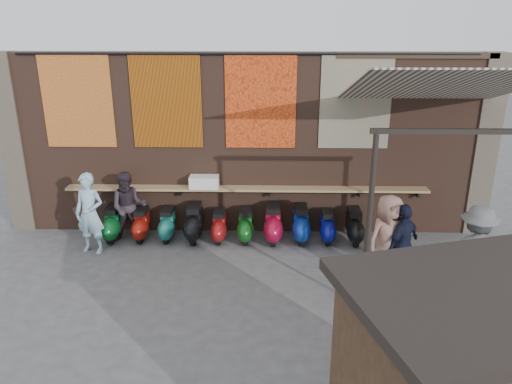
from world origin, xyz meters
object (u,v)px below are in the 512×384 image
Objects in this scene: scooter_stool_3 at (194,223)px; scooter_stool_9 at (354,226)px; scooter_stool_0 at (113,224)px; shopper_grey at (475,254)px; shopper_navy at (402,245)px; diner_left at (90,213)px; scooter_stool_6 at (273,224)px; shopper_tan at (387,239)px; scooter_stool_4 at (219,226)px; scooter_stool_5 at (246,226)px; scooter_stool_7 at (301,224)px; scooter_stool_1 at (142,224)px; scooter_stool_8 at (327,227)px; diner_right at (129,207)px; scooter_stool_2 at (168,224)px; shelf_box at (204,182)px.

scooter_stool_9 is at bearing -0.41° from scooter_stool_3.
scooter_stool_0 is 7.36m from shopper_grey.
shopper_grey is (1.10, -0.51, 0.09)m from shopper_navy.
scooter_stool_6 is at bearing 21.06° from diner_left.
shopper_tan is (5.87, -1.11, -0.01)m from diner_left.
scooter_stool_6 is at bearing -14.84° from shopper_grey.
scooter_stool_4 is at bearing 179.81° from scooter_stool_9.
shopper_navy is (4.07, -1.80, 0.39)m from scooter_stool_3.
scooter_stool_7 is at bearing 1.33° from scooter_stool_5.
shopper_tan reaches higher than scooter_stool_5.
scooter_stool_7 reaches higher than scooter_stool_5.
scooter_stool_8 is (4.10, -0.03, -0.01)m from scooter_stool_1.
scooter_stool_5 is 2.57m from diner_right.
scooter_stool_9 is at bearing -35.31° from shopper_grey.
scooter_stool_9 is 0.49× the size of diner_right.
scooter_stool_5 is 0.98× the size of scooter_stool_9.
scooter_stool_1 is at bearing 179.35° from scooter_stool_9.
scooter_stool_5 is at bearing -10.73° from shopper_grey.
scooter_stool_1 is at bearing 3.19° from scooter_stool_0.
scooter_stool_6 reaches higher than scooter_stool_5.
scooter_stool_7 is (2.95, -0.02, 0.04)m from scooter_stool_2.
scooter_stool_9 is at bearing -0.14° from scooter_stool_6.
shelf_box reaches higher than scooter_stool_3.
diner_left reaches higher than scooter_stool_8.
scooter_stool_4 is 1.19m from scooter_stool_6.
shopper_navy reaches higher than scooter_stool_2.
scooter_stool_6 is 4.16m from shopper_grey.
scooter_stool_1 is 2.91m from scooter_stool_6.
scooter_stool_1 is 5.30m from shopper_tan.
shelf_box reaches higher than scooter_stool_6.
shopper_tan is (2.07, -1.69, 0.45)m from scooter_stool_6.
scooter_stool_1 is 1.20m from diner_left.
scooter_stool_1 reaches higher than scooter_stool_8.
scooter_stool_8 is at bearing 0.81° from scooter_stool_6.
scooter_stool_8 is at bearing 90.29° from shopper_tan.
scooter_stool_8 is 0.46× the size of shopper_navy.
scooter_stool_5 is 0.92× the size of scooter_stool_7.
shelf_box is at bearing 54.35° from scooter_stool_3.
scooter_stool_6 is at bearing -0.68° from scooter_stool_3.
scooter_stool_2 is at bearing 0.47° from scooter_stool_1.
shopper_grey is (6.35, -2.34, 0.53)m from scooter_stool_1.
scooter_stool_1 is at bearing 179.04° from scooter_stool_6.
scooter_stool_3 is at bearing -3.13° from scooter_stool_2.
shopper_grey is (1.65, -2.29, 0.51)m from scooter_stool_9.
scooter_stool_8 is at bearing -0.07° from scooter_stool_3.
scooter_stool_4 is 0.45× the size of diner_right.
scooter_stool_2 is 0.85× the size of scooter_stool_6.
diner_left is at bearing -174.08° from scooter_stool_9.
scooter_stool_5 is at bearing -18.91° from shelf_box.
scooter_stool_2 is 0.92m from diner_right.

